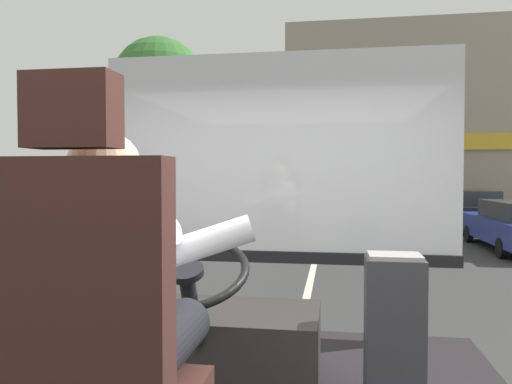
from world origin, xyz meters
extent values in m
cube|color=#363636|center=(0.00, 8.80, -0.03)|extent=(18.00, 44.00, 0.05)
cube|color=silver|center=(0.00, 8.80, 0.00)|extent=(0.12, 39.60, 0.00)
cube|color=#381E19|center=(-0.22, -0.71, 1.55)|extent=(0.48, 0.10, 0.66)
cube|color=#381E19|center=(-0.22, -0.71, 1.99)|extent=(0.22, 0.10, 0.18)
cylinder|color=black|center=(-0.12, -0.37, 1.31)|extent=(0.17, 0.50, 0.17)
cylinder|color=black|center=(-0.31, -0.37, 1.31)|extent=(0.17, 0.50, 0.17)
cylinder|color=silver|center=(-0.22, -0.55, 1.49)|extent=(0.35, 0.35, 0.54)
cube|color=black|center=(-0.22, -0.37, 1.56)|extent=(0.06, 0.01, 0.34)
sphere|color=tan|center=(-0.22, -0.55, 1.86)|extent=(0.20, 0.20, 0.20)
cylinder|color=silver|center=(-0.10, -0.31, 1.59)|extent=(0.54, 0.20, 0.25)
cylinder|color=silver|center=(-0.33, -0.31, 1.59)|extent=(0.54, 0.20, 0.25)
cube|color=#282623|center=(-0.22, 0.61, 0.95)|extent=(1.10, 0.56, 0.40)
cylinder|color=black|center=(-0.22, 0.26, 1.25)|extent=(0.07, 0.21, 0.38)
torus|color=black|center=(-0.22, 0.18, 1.43)|extent=(0.54, 0.52, 0.24)
cylinder|color=black|center=(-0.22, 0.18, 1.43)|extent=(0.15, 0.15, 0.09)
cube|color=#333338|center=(0.68, 0.49, 1.10)|extent=(0.26, 0.21, 0.71)
cube|color=#9E9993|center=(0.68, 0.49, 1.47)|extent=(0.24, 0.19, 0.02)
cube|color=silver|center=(0.00, 1.62, 2.00)|extent=(2.50, 0.01, 1.40)
cube|color=black|center=(0.00, 1.62, 1.26)|extent=(2.50, 0.08, 0.08)
cylinder|color=#4C3828|center=(-4.42, 11.27, 1.78)|extent=(0.26, 0.26, 3.56)
sphere|color=#356B2D|center=(-4.42, 11.27, 4.39)|extent=(2.55, 2.55, 2.55)
cube|color=gray|center=(4.52, 19.99, 3.91)|extent=(12.08, 5.16, 7.81)
cube|color=gold|center=(4.52, 17.35, 3.09)|extent=(11.60, 0.12, 0.60)
cylinder|color=black|center=(4.07, 12.41, 0.23)|extent=(0.14, 0.46, 0.46)
cylinder|color=black|center=(4.07, 9.71, 0.23)|extent=(0.14, 0.46, 0.46)
cube|color=black|center=(4.85, 15.61, 0.56)|extent=(1.78, 3.81, 0.62)
cube|color=#282D33|center=(4.85, 15.38, 1.11)|extent=(1.46, 2.10, 0.47)
cylinder|color=black|center=(5.69, 16.79, 0.25)|extent=(0.14, 0.51, 0.51)
cylinder|color=black|center=(4.00, 16.79, 0.25)|extent=(0.14, 0.51, 0.51)
cylinder|color=black|center=(5.69, 14.43, 0.25)|extent=(0.14, 0.51, 0.51)
cylinder|color=black|center=(4.00, 14.43, 0.25)|extent=(0.14, 0.51, 0.51)
camera|label=1|loc=(0.40, -1.81, 1.84)|focal=34.35mm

